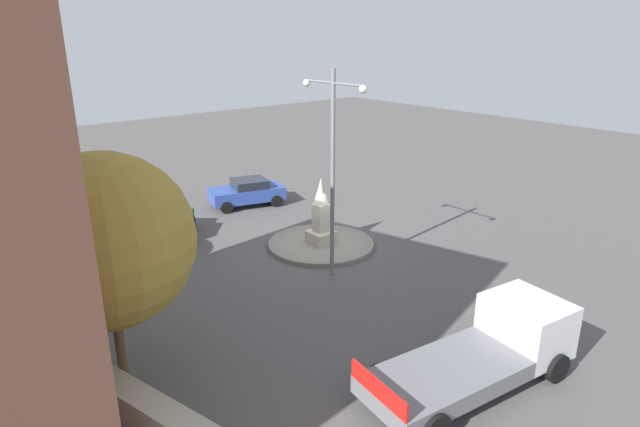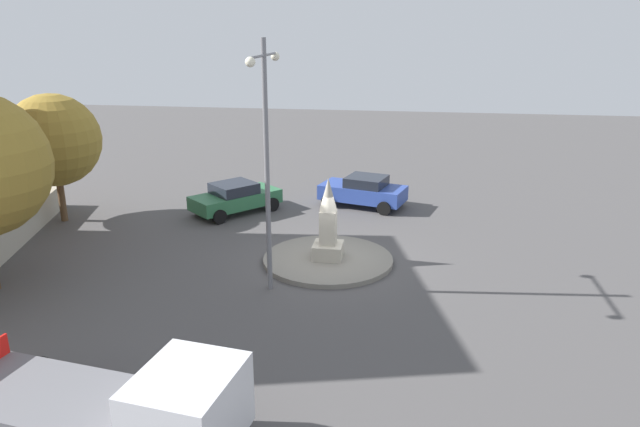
# 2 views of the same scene
# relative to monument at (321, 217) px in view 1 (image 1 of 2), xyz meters

# --- Properties ---
(ground_plane) EXTENTS (80.00, 80.00, 0.00)m
(ground_plane) POSITION_rel_monument_xyz_m (0.00, 0.00, -1.39)
(ground_plane) COLOR #4F4C4C
(traffic_island) EXTENTS (4.74, 4.74, 0.17)m
(traffic_island) POSITION_rel_monument_xyz_m (0.00, 0.00, -1.30)
(traffic_island) COLOR gray
(traffic_island) RESTS_ON ground
(monument) EXTENTS (1.06, 1.06, 3.00)m
(monument) POSITION_rel_monument_xyz_m (0.00, 0.00, 0.00)
(monument) COLOR #B2AA99
(monument) RESTS_ON traffic_island
(streetlamp) EXTENTS (3.26, 0.28, 7.93)m
(streetlamp) POSITION_rel_monument_xyz_m (2.52, -1.57, 3.38)
(streetlamp) COLOR slate
(streetlamp) RESTS_ON ground
(car_green_waiting) EXTENTS (4.23, 4.01, 1.42)m
(car_green_waiting) POSITION_rel_monument_xyz_m (-5.20, -5.02, -0.65)
(car_green_waiting) COLOR #2D6B42
(car_green_waiting) RESTS_ON ground
(car_blue_parked_right) EXTENTS (2.87, 4.31, 1.47)m
(car_blue_parked_right) POSITION_rel_monument_xyz_m (-7.11, 0.71, -0.62)
(car_blue_parked_right) COLOR #2D479E
(car_blue_parked_right) RESTS_ON ground
(truck_white_passing) EXTENTS (3.19, 6.51, 1.99)m
(truck_white_passing) POSITION_rel_monument_xyz_m (10.34, -2.69, -0.45)
(truck_white_passing) COLOR silver
(truck_white_passing) RESTS_ON ground
(stone_boundary_wall) EXTENTS (16.19, 4.78, 1.10)m
(stone_boundary_wall) POSITION_rel_monument_xyz_m (3.00, -11.73, -0.83)
(stone_boundary_wall) COLOR #B2AA99
(stone_boundary_wall) RESTS_ON ground
(tree_near_wall) EXTENTS (4.56, 4.56, 6.43)m
(tree_near_wall) POSITION_rel_monument_xyz_m (3.91, -10.46, 2.76)
(tree_near_wall) COLOR brown
(tree_near_wall) RESTS_ON ground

